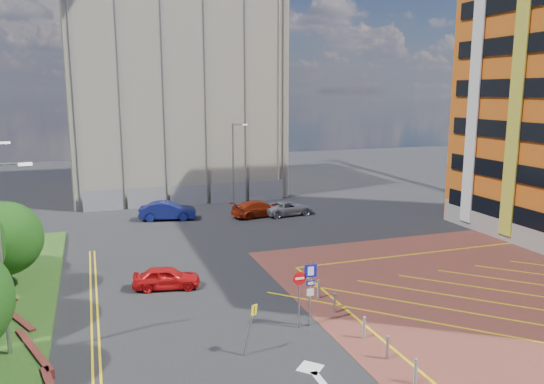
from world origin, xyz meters
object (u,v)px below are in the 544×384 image
tree_c (4,238)px  car_red_back (258,209)px  lamp_left_near (2,252)px  car_red_left (166,278)px  car_blue_back (168,211)px  car_silver_back (288,208)px  warning_sign (251,323)px  sign_cluster (306,288)px  lamp_back (234,162)px

tree_c → car_red_back: bearing=35.5°
lamp_left_near → car_red_left: lamp_left_near is taller
car_red_left → car_blue_back: car_blue_back is taller
lamp_left_near → car_silver_back: bearing=46.0°
warning_sign → car_blue_back: bearing=89.7°
tree_c → car_red_left: 8.86m
car_red_back → car_silver_back: bearing=-108.0°
lamp_left_near → sign_cluster: size_ratio=2.50×
car_red_left → car_silver_back: car_red_left is taller
car_blue_back → car_red_back: bearing=-87.8°
car_blue_back → lamp_left_near: bearing=169.3°
lamp_back → car_silver_back: size_ratio=1.77×
tree_c → sign_cluster: 16.53m
tree_c → warning_sign: tree_c is taller
lamp_back → sign_cluster: size_ratio=2.50×
warning_sign → car_red_back: bearing=71.7°
lamp_back → car_blue_back: size_ratio=1.66×
car_blue_back → car_silver_back: size_ratio=1.07×
warning_sign → car_red_left: bearing=104.4°
car_red_left → car_silver_back: size_ratio=0.83×
warning_sign → car_silver_back: size_ratio=0.50×
lamp_back → tree_c: bearing=-134.3°
car_red_left → tree_c: bearing=88.3°
lamp_back → warning_sign: (-7.02, -28.77, -2.93)m
tree_c → car_red_back: tree_c is taller
lamp_left_near → car_red_left: bearing=40.5°
tree_c → car_silver_back: 24.92m
car_red_back → lamp_back: bearing=0.1°
warning_sign → car_red_left: 9.24m
lamp_left_near → car_red_left: size_ratio=2.15×
lamp_left_near → car_silver_back: (20.11, 20.86, -4.03)m
car_red_left → car_red_back: (10.22, 15.05, 0.08)m
sign_cluster → tree_c: bearing=146.8°
lamp_back → lamp_left_near: bearing=-122.4°
car_red_left → car_blue_back: 16.62m
lamp_left_near → warning_sign: lamp_left_near is taller
car_blue_back → sign_cluster: bearing=-160.2°
sign_cluster → lamp_back: bearing=82.0°
lamp_left_near → car_red_back: 27.72m
lamp_left_near → lamp_back: 30.80m
lamp_back → car_blue_back: bearing=-153.7°
sign_cluster → car_red_back: (4.70, 22.22, -1.24)m
tree_c → sign_cluster: tree_c is taller
lamp_back → sign_cluster: (-3.78, -27.02, -2.41)m
lamp_back → car_red_left: (-9.30, -19.85, -3.72)m
car_silver_back → warning_sign: bearing=149.2°
tree_c → car_red_left: size_ratio=1.32×
car_red_left → warning_sign: bearing=-154.7°
car_red_left → car_red_back: bearing=-23.2°
car_silver_back → sign_cluster: bearing=154.7°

